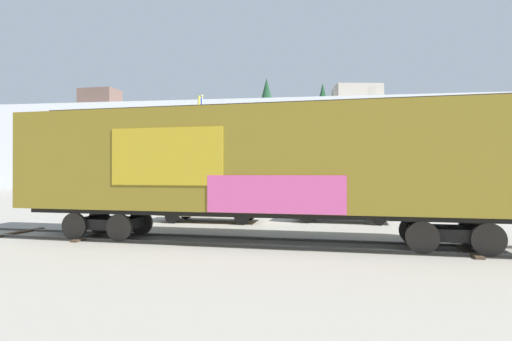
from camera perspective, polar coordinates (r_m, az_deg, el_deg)
ground_plane at (r=13.29m, az=4.51°, el=-10.24°), size 260.00×260.00×0.00m
track at (r=13.75m, az=-5.61°, el=-9.73°), size 59.94×6.22×0.08m
freight_car at (r=13.16m, az=0.99°, el=1.18°), size 16.75×4.11×4.56m
flagpole at (r=26.00m, az=-7.70°, el=4.78°), size 0.23×1.37×7.28m
hillside at (r=71.35m, az=7.27°, el=2.76°), size 131.27×37.70×15.67m
parked_car_tan at (r=19.07m, az=-6.23°, el=-4.77°), size 4.79×2.16×1.57m
parked_car_silver at (r=19.21m, az=12.03°, el=-4.50°), size 4.80×2.27×1.76m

